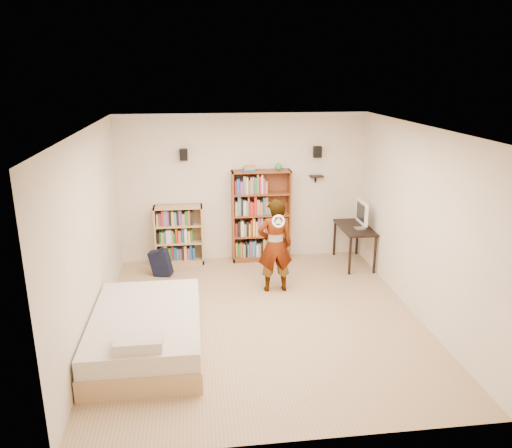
{
  "coord_description": "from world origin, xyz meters",
  "views": [
    {
      "loc": [
        -0.88,
        -6.38,
        3.4
      ],
      "look_at": [
        0.0,
        0.6,
        1.24
      ],
      "focal_mm": 35.0,
      "sensor_mm": 36.0,
      "label": 1
    }
  ],
  "objects_px": {
    "low_bookshelf": "(179,235)",
    "daybed": "(146,327)",
    "computer_desk": "(354,245)",
    "tall_bookshelf": "(261,216)",
    "person": "(275,246)"
  },
  "relations": [
    {
      "from": "low_bookshelf",
      "to": "daybed",
      "type": "bearing_deg",
      "value": -96.89
    },
    {
      "from": "low_bookshelf",
      "to": "computer_desk",
      "type": "distance_m",
      "value": 3.19
    },
    {
      "from": "tall_bookshelf",
      "to": "low_bookshelf",
      "type": "xyz_separation_m",
      "value": [
        -1.51,
        -0.01,
        -0.3
      ]
    },
    {
      "from": "low_bookshelf",
      "to": "daybed",
      "type": "distance_m",
      "value": 2.99
    },
    {
      "from": "tall_bookshelf",
      "to": "daybed",
      "type": "height_order",
      "value": "tall_bookshelf"
    },
    {
      "from": "low_bookshelf",
      "to": "person",
      "type": "distance_m",
      "value": 2.09
    },
    {
      "from": "tall_bookshelf",
      "to": "computer_desk",
      "type": "xyz_separation_m",
      "value": [
        1.65,
        -0.44,
        -0.49
      ]
    },
    {
      "from": "computer_desk",
      "to": "person",
      "type": "xyz_separation_m",
      "value": [
        -1.62,
        -0.96,
        0.41
      ]
    },
    {
      "from": "tall_bookshelf",
      "to": "low_bookshelf",
      "type": "height_order",
      "value": "tall_bookshelf"
    },
    {
      "from": "daybed",
      "to": "computer_desk",
      "type": "bearing_deg",
      "value": 35.68
    },
    {
      "from": "person",
      "to": "daybed",
      "type": "bearing_deg",
      "value": 38.86
    },
    {
      "from": "tall_bookshelf",
      "to": "daybed",
      "type": "xyz_separation_m",
      "value": [
        -1.86,
        -2.96,
        -0.54
      ]
    },
    {
      "from": "low_bookshelf",
      "to": "person",
      "type": "xyz_separation_m",
      "value": [
        1.54,
        -1.39,
        0.22
      ]
    },
    {
      "from": "low_bookshelf",
      "to": "daybed",
      "type": "relative_size",
      "value": 0.52
    },
    {
      "from": "daybed",
      "to": "person",
      "type": "xyz_separation_m",
      "value": [
        1.9,
        1.57,
        0.45
      ]
    }
  ]
}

